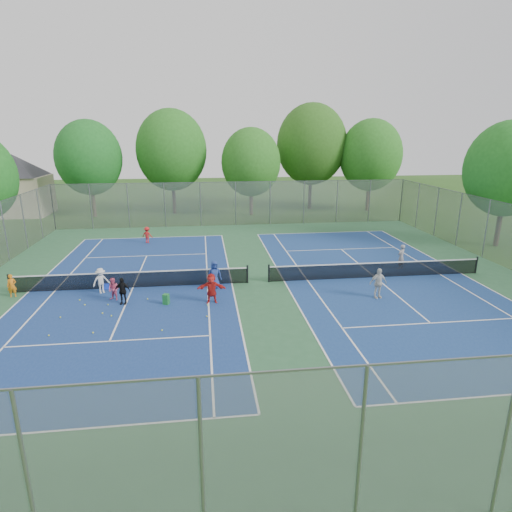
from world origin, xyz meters
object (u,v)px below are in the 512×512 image
at_px(ball_hopper, 166,299).
at_px(instructor, 401,257).
at_px(net_left, 132,280).
at_px(ball_crate, 106,286).
at_px(net_right, 376,270).

relative_size(ball_hopper, instructor, 0.34).
xyz_separation_m(net_left, ball_crate, (-1.46, 0.07, -0.29)).
height_order(ball_crate, instructor, instructor).
relative_size(ball_crate, instructor, 0.24).
height_order(net_left, instructor, instructor).
bearing_deg(ball_hopper, instructor, 15.93).
height_order(net_left, net_right, same).
bearing_deg(ball_crate, net_left, -2.85).
bearing_deg(ball_crate, ball_hopper, -37.99).
distance_m(net_left, ball_crate, 1.49).
bearing_deg(instructor, net_left, -27.01).
height_order(net_left, ball_hopper, net_left).
relative_size(net_right, ball_crate, 34.21).
distance_m(net_left, net_right, 14.00).
bearing_deg(net_left, ball_crate, 177.15).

